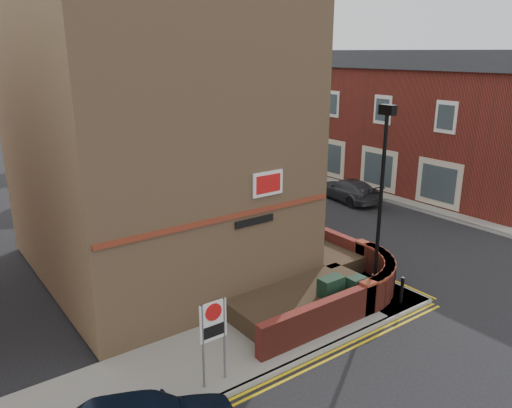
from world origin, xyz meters
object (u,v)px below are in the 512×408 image
object	(u,v)px
lamppost	(380,204)
zone_sign	(213,328)
silver_car_near	(268,203)
utility_cabinet_large	(331,295)

from	to	relation	value
lamppost	zone_sign	size ratio (longest dim) A/B	2.86
lamppost	silver_car_near	world-z (taller)	lamppost
lamppost	utility_cabinet_large	bearing A→B (deg)	176.99
lamppost	utility_cabinet_large	size ratio (longest dim) A/B	5.25
lamppost	silver_car_near	distance (m)	10.06
lamppost	silver_car_near	bearing A→B (deg)	73.79
lamppost	silver_car_near	size ratio (longest dim) A/B	1.68
utility_cabinet_large	silver_car_near	world-z (taller)	utility_cabinet_large
utility_cabinet_large	silver_car_near	xyz separation A→B (m)	(4.60, 9.20, -0.10)
utility_cabinet_large	silver_car_near	distance (m)	10.29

